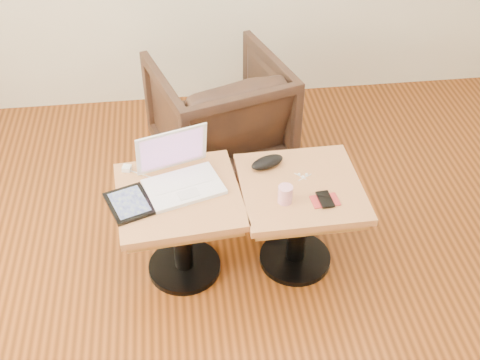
{
  "coord_description": "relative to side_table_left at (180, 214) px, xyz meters",
  "views": [
    {
      "loc": [
        -0.39,
        -1.53,
        2.33
      ],
      "look_at": [
        -0.13,
        0.58,
        0.56
      ],
      "focal_mm": 45.0,
      "sensor_mm": 36.0,
      "label": 1
    }
  ],
  "objects": [
    {
      "name": "room_shell",
      "position": [
        0.42,
        -0.58,
        0.97
      ],
      "size": [
        4.52,
        4.52,
        2.71
      ],
      "color": "#50260C",
      "rests_on": "ground"
    },
    {
      "name": "side_table_left",
      "position": [
        0.0,
        0.0,
        0.0
      ],
      "size": [
        0.61,
        0.61,
        0.51
      ],
      "rotation": [
        0.0,
        0.0,
        0.09
      ],
      "color": "black",
      "rests_on": "ground"
    },
    {
      "name": "side_table_right",
      "position": [
        0.57,
        -0.01,
        0.0
      ],
      "size": [
        0.58,
        0.58,
        0.51
      ],
      "rotation": [
        0.0,
        0.0,
        0.02
      ],
      "color": "black",
      "rests_on": "ground"
    },
    {
      "name": "laptop",
      "position": [
        0.01,
        0.08,
        0.18
      ],
      "size": [
        0.41,
        0.37,
        0.25
      ],
      "rotation": [
        0.0,
        0.0,
        0.3
      ],
      "color": "white",
      "rests_on": "side_table_left"
    },
    {
      "name": "tablet",
      "position": [
        -0.22,
        -0.05,
        0.14
      ],
      "size": [
        0.25,
        0.28,
        0.02
      ],
      "rotation": [
        0.0,
        0.0,
        0.35
      ],
      "color": "black",
      "rests_on": "side_table_left"
    },
    {
      "name": "charging_adapter",
      "position": [
        -0.24,
        0.2,
        0.14
      ],
      "size": [
        0.05,
        0.05,
        0.02
      ],
      "primitive_type": "cube",
      "rotation": [
        0.0,
        0.0,
        -0.27
      ],
      "color": "white",
      "rests_on": "side_table_left"
    },
    {
      "name": "glasses_case",
      "position": [
        0.44,
        0.15,
        0.15
      ],
      "size": [
        0.19,
        0.14,
        0.05
      ],
      "primitive_type": "ellipsoid",
      "rotation": [
        0.0,
        0.0,
        0.39
      ],
      "color": "black",
      "rests_on": "side_table_right"
    },
    {
      "name": "striped_cup",
      "position": [
        0.48,
        -0.12,
        0.17
      ],
      "size": [
        0.07,
        0.07,
        0.09
      ],
      "primitive_type": "cylinder",
      "rotation": [
        0.0,
        0.0,
        0.04
      ],
      "color": "#D04371",
      "rests_on": "side_table_right"
    },
    {
      "name": "earbuds_tangle",
      "position": [
        0.59,
        0.05,
        0.13
      ],
      "size": [
        0.07,
        0.05,
        0.01
      ],
      "color": "white",
      "rests_on": "side_table_right"
    },
    {
      "name": "phone_on_sleeve",
      "position": [
        0.66,
        -0.14,
        0.13
      ],
      "size": [
        0.13,
        0.11,
        0.02
      ],
      "rotation": [
        0.0,
        0.0,
        0.09
      ],
      "color": "#A42319",
      "rests_on": "side_table_right"
    },
    {
      "name": "armchair",
      "position": [
        0.28,
        0.91,
        -0.05
      ],
      "size": [
        0.91,
        0.92,
        0.68
      ],
      "primitive_type": "imported",
      "rotation": [
        0.0,
        0.0,
        3.44
      ],
      "color": "black",
      "rests_on": "ground"
    }
  ]
}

